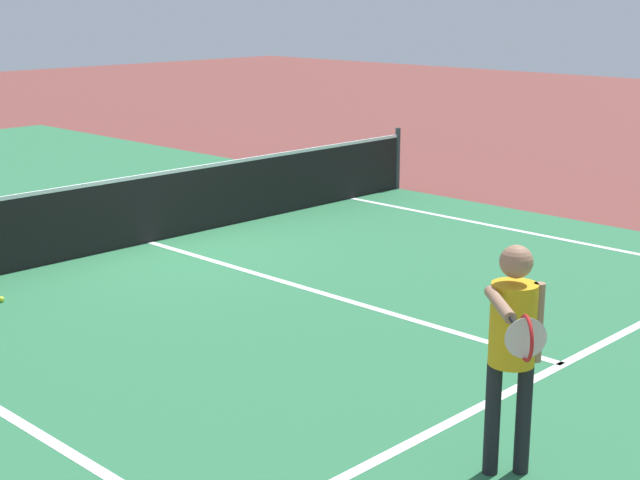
# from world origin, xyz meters

# --- Properties ---
(ground_plane) EXTENTS (60.00, 60.00, 0.00)m
(ground_plane) POSITION_xyz_m (0.00, 0.00, 0.00)
(ground_plane) COLOR brown
(court_surface_inbounds) EXTENTS (10.62, 24.40, 0.00)m
(court_surface_inbounds) POSITION_xyz_m (0.00, 0.00, 0.00)
(court_surface_inbounds) COLOR #2D7247
(court_surface_inbounds) RESTS_ON ground_plane
(line_service_near) EXTENTS (8.22, 0.10, 0.01)m
(line_service_near) POSITION_xyz_m (0.00, -6.40, 0.00)
(line_service_near) COLOR white
(line_service_near) RESTS_ON ground_plane
(line_center_service) EXTENTS (0.10, 6.40, 0.01)m
(line_center_service) POSITION_xyz_m (0.00, -3.20, 0.00)
(line_center_service) COLOR white
(line_center_service) RESTS_ON ground_plane
(net) EXTENTS (10.68, 0.09, 1.07)m
(net) POSITION_xyz_m (0.00, 0.00, 0.49)
(net) COLOR #33383D
(net) RESTS_ON ground_plane
(player_near) EXTENTS (1.01, 0.83, 1.67)m
(player_near) POSITION_xyz_m (-2.12, -7.19, 1.04)
(player_near) COLOR black
(player_near) RESTS_ON ground_plane
(tennis_ball_near_net) EXTENTS (0.07, 0.07, 0.07)m
(tennis_ball_near_net) POSITION_xyz_m (-2.71, -0.99, 0.03)
(tennis_ball_near_net) COLOR #CCE033
(tennis_ball_near_net) RESTS_ON ground_plane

